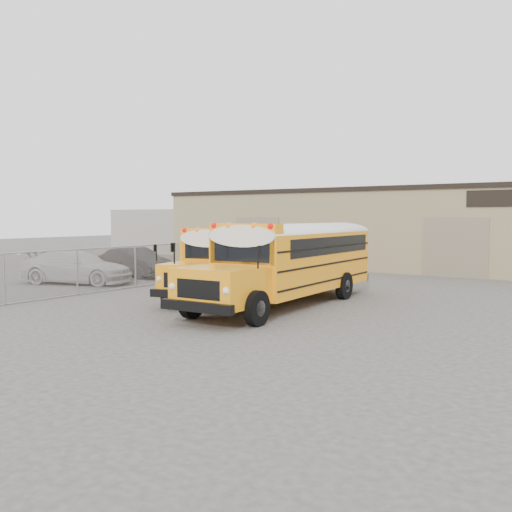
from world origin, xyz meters
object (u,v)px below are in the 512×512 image
Objects in this scene: tarp_bundle at (220,284)px; car_dark at (135,262)px; school_bus_right at (356,248)px; school_bus_left at (282,247)px; car_white at (77,267)px.

tarp_bundle is 0.38× the size of car_dark.
car_dark is (-10.88, -2.65, -0.93)m from school_bus_right.
school_bus_left is at bearing -56.06° from car_dark.
tarp_bundle is 11.56m from car_dark.
tarp_bundle is 0.32× the size of car_white.
car_dark is at bearing -166.32° from school_bus_right.
school_bus_left is 2.11× the size of car_dark.
car_dark is (-0.08, 3.63, -0.02)m from car_white.
tarp_bundle is 10.17m from car_white.
school_bus_left is 7.47m from car_dark.
school_bus_right is at bearing -69.27° from car_dark.
car_white is 1.17× the size of car_dark.
tarp_bundle is at bearing -69.55° from school_bus_left.
school_bus_right reaches higher than tarp_bundle.
school_bus_right is (4.25, -0.71, 0.12)m from school_bus_left.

